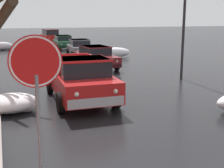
% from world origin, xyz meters
% --- Properties ---
extents(snow_bank_near_corner_left, '(1.84, 1.48, 0.63)m').
position_xyz_m(snow_bank_near_corner_left, '(-3.88, 7.24, 0.31)').
color(snow_bank_near_corner_left, white).
rests_on(snow_bank_near_corner_left, ground).
extents(snow_bank_mid_block_left, '(1.90, 0.91, 0.84)m').
position_xyz_m(snow_bank_mid_block_left, '(-3.82, 29.07, 0.41)').
color(snow_bank_mid_block_left, white).
rests_on(snow_bank_mid_block_left, ground).
extents(snow_bank_near_corner_right, '(2.93, 0.95, 0.85)m').
position_xyz_m(snow_bank_near_corner_right, '(4.53, 19.61, 0.42)').
color(snow_bank_near_corner_right, white).
rests_on(snow_bank_near_corner_right, ground).
extents(pickup_truck_red_approaching_near_lane, '(2.37, 5.08, 1.76)m').
position_xyz_m(pickup_truck_red_approaching_near_lane, '(-1.32, 7.89, 0.88)').
color(pickup_truck_red_approaching_near_lane, red).
rests_on(pickup_truck_red_approaching_near_lane, ground).
extents(sedan_maroon_parked_kerbside_close, '(2.10, 4.33, 1.42)m').
position_xyz_m(sedan_maroon_parked_kerbside_close, '(1.62, 15.20, 0.75)').
color(sedan_maroon_parked_kerbside_close, maroon).
rests_on(sedan_maroon_parked_kerbside_close, ground).
extents(sedan_grey_parked_kerbside_mid, '(2.12, 4.23, 1.42)m').
position_xyz_m(sedan_grey_parked_kerbside_mid, '(2.24, 21.68, 0.75)').
color(sedan_grey_parked_kerbside_mid, slate).
rests_on(sedan_grey_parked_kerbside_mid, ground).
extents(sedan_green_parked_far_down_block, '(2.01, 4.40, 1.42)m').
position_xyz_m(sedan_green_parked_far_down_block, '(2.19, 28.37, 0.75)').
color(sedan_green_parked_far_down_block, '#1E5633').
rests_on(sedan_green_parked_far_down_block, ground).
extents(suv_red_queued_behind_truck, '(2.16, 4.43, 1.82)m').
position_xyz_m(suv_red_queued_behind_truck, '(2.08, 36.00, 0.99)').
color(suv_red_queued_behind_truck, red).
rests_on(suv_red_queued_behind_truck, ground).
extents(stop_sign_at_corner, '(0.76, 0.09, 2.96)m').
position_xyz_m(stop_sign_at_corner, '(-3.73, 1.03, 2.30)').
color(stop_sign_at_corner, slate).
rests_on(stop_sign_at_corner, ground).
extents(street_lamp_post, '(0.44, 0.24, 6.10)m').
position_xyz_m(street_lamp_post, '(4.79, 10.13, 3.41)').
color(street_lamp_post, '#28282D').
rests_on(street_lamp_post, ground).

